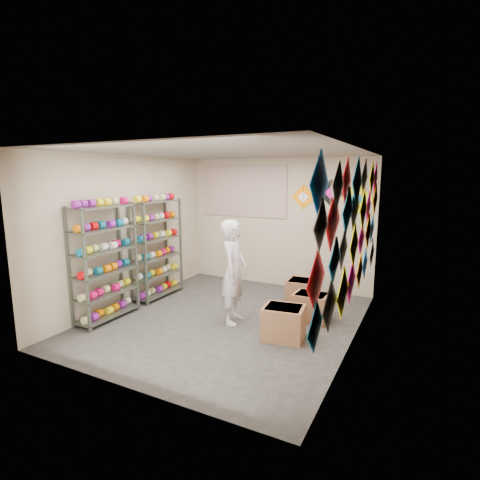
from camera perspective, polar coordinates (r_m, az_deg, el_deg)
The scene contains 12 objects.
ground at distance 6.32m, azimuth -2.09°, elevation -12.05°, with size 4.50×4.50×0.00m, color #2A2825.
room_walls at distance 5.90m, azimuth -2.19°, elevation 2.92°, with size 4.50×4.50×4.50m.
shelf_rack_front at distance 6.46m, azimuth -19.93°, elevation -3.32°, with size 0.40×1.10×1.90m, color #4C5147.
shelf_rack_back at distance 7.38m, azimuth -12.57°, elevation -1.34°, with size 0.40×1.10×1.90m, color #4C5147.
string_spools at distance 6.88m, azimuth -16.04°, elevation -1.49°, with size 0.12×2.36×0.12m.
kite_wall_display at distance 5.18m, azimuth 16.97°, elevation 1.41°, with size 0.05×4.21×2.03m.
back_wall_kites at distance 7.56m, azimuth 13.99°, elevation 6.45°, with size 1.62×0.02×0.67m.
poster at distance 8.21m, azimuth 0.54°, elevation 7.42°, with size 2.00×0.01×1.10m, color #6C52B3.
shopkeeper at distance 5.98m, azimuth -0.96°, elevation -4.86°, with size 0.51×0.68×1.67m, color beige.
carton_a at distance 5.61m, azimuth 6.64°, elevation -12.40°, with size 0.58×0.48×0.48m, color brown.
carton_b at distance 6.34m, azimuth 10.77°, elevation -9.97°, with size 0.55×0.45×0.45m, color brown.
carton_c at distance 7.13m, azimuth 9.14°, elevation -7.70°, with size 0.45×0.50×0.44m, color brown.
Camera 1 is at (2.86, -5.11, 2.38)m, focal length 28.00 mm.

